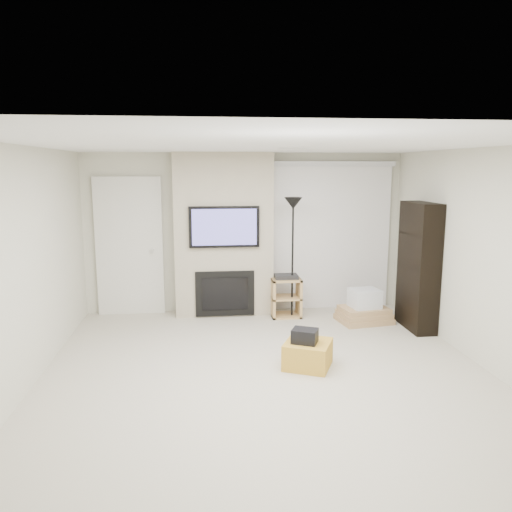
{
  "coord_description": "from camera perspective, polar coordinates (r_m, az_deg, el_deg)",
  "views": [
    {
      "loc": [
        -0.71,
        -5.08,
        2.28
      ],
      "look_at": [
        0.0,
        1.2,
        1.15
      ],
      "focal_mm": 35.0,
      "sensor_mm": 36.0,
      "label": 1
    }
  ],
  "objects": [
    {
      "name": "wall_front",
      "position": [
        2.64,
        9.9,
        -12.91
      ],
      "size": [
        5.0,
        0.0,
        2.5
      ],
      "primitive_type": "cube",
      "rotation": [
        1.57,
        0.0,
        0.0
      ],
      "color": "beige",
      "rests_on": "ground"
    },
    {
      "name": "wall_right",
      "position": [
        6.09,
        25.45,
        -0.58
      ],
      "size": [
        0.0,
        5.5,
        2.5
      ],
      "primitive_type": "cube",
      "rotation": [
        1.57,
        0.0,
        1.57
      ],
      "color": "beige",
      "rests_on": "ground"
    },
    {
      "name": "floor_lamp",
      "position": [
        7.48,
        4.24,
        3.72
      ],
      "size": [
        0.27,
        0.27,
        1.84
      ],
      "color": "black",
      "rests_on": "floor"
    },
    {
      "name": "wall_left",
      "position": [
        5.48,
        -25.39,
        -1.67
      ],
      "size": [
        0.0,
        5.5,
        2.5
      ],
      "primitive_type": "cube",
      "rotation": [
        1.57,
        0.0,
        1.57
      ],
      "color": "beige",
      "rests_on": "ground"
    },
    {
      "name": "fireplace_wall",
      "position": [
        7.7,
        -3.71,
        2.32
      ],
      "size": [
        1.5,
        0.47,
        2.5
      ],
      "color": "#AFA38B",
      "rests_on": "floor"
    },
    {
      "name": "hvac_vent",
      "position": [
        5.99,
        4.34,
        12.19
      ],
      "size": [
        0.35,
        0.18,
        0.01
      ],
      "primitive_type": "cube",
      "color": "silver",
      "rests_on": "ceiling"
    },
    {
      "name": "av_stand",
      "position": [
        7.71,
        3.43,
        -4.41
      ],
      "size": [
        0.45,
        0.38,
        0.66
      ],
      "color": "tan",
      "rests_on": "floor"
    },
    {
      "name": "bookshelf",
      "position": [
        7.39,
        18.06,
        -1.13
      ],
      "size": [
        0.3,
        0.8,
        1.8
      ],
      "color": "black",
      "rests_on": "floor"
    },
    {
      "name": "vertical_blinds",
      "position": [
        8.12,
        8.68,
        2.9
      ],
      "size": [
        1.98,
        0.1,
        2.37
      ],
      "color": "silver",
      "rests_on": "floor"
    },
    {
      "name": "wall_back",
      "position": [
        7.93,
        -1.26,
        2.67
      ],
      "size": [
        5.0,
        0.0,
        2.5
      ],
      "primitive_type": "cube",
      "rotation": [
        1.57,
        0.0,
        0.0
      ],
      "color": "beige",
      "rests_on": "ground"
    },
    {
      "name": "floor",
      "position": [
        5.61,
        1.41,
        -13.83
      ],
      "size": [
        5.0,
        5.5,
        0.0
      ],
      "primitive_type": "cube",
      "color": "beige",
      "rests_on": "ground"
    },
    {
      "name": "entry_door",
      "position": [
        7.96,
        -14.24,
        0.97
      ],
      "size": [
        1.02,
        0.11,
        2.14
      ],
      "color": "silver",
      "rests_on": "floor"
    },
    {
      "name": "box_stack",
      "position": [
        7.64,
        12.25,
        -5.99
      ],
      "size": [
        0.82,
        0.67,
        0.5
      ],
      "color": "tan",
      "rests_on": "floor"
    },
    {
      "name": "ottoman",
      "position": [
        5.89,
        5.93,
        -11.1
      ],
      "size": [
        0.66,
        0.66,
        0.3
      ],
      "primitive_type": "cube",
      "rotation": [
        0.0,
        0.0,
        -0.43
      ],
      "color": "gold",
      "rests_on": "floor"
    },
    {
      "name": "ceiling",
      "position": [
        5.13,
        1.54,
        12.6
      ],
      "size": [
        5.0,
        5.5,
        0.0
      ],
      "primitive_type": "cube",
      "color": "white",
      "rests_on": "wall_back"
    },
    {
      "name": "black_bag",
      "position": [
        5.78,
        5.6,
        -9.08
      ],
      "size": [
        0.35,
        0.32,
        0.16
      ],
      "primitive_type": "cube",
      "rotation": [
        0.0,
        0.0,
        -0.43
      ],
      "color": "black",
      "rests_on": "ottoman"
    }
  ]
}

